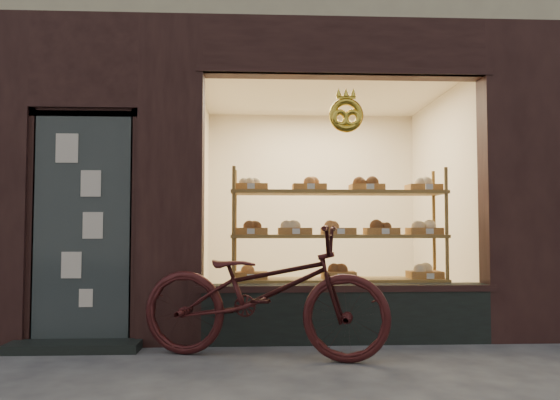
{
  "coord_description": "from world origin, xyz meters",
  "views": [
    {
      "loc": [
        -0.42,
        -3.05,
        1.08
      ],
      "look_at": [
        -0.18,
        2.0,
        1.34
      ],
      "focal_mm": 35.0,
      "sensor_mm": 36.0,
      "label": 1
    }
  ],
  "objects": [
    {
      "name": "display_shelf",
      "position": [
        0.45,
        2.55,
        0.87
      ],
      "size": [
        2.2,
        0.45,
        1.7
      ],
      "color": "brown",
      "rests_on": "ground"
    },
    {
      "name": "bicycle",
      "position": [
        -0.34,
        1.55,
        0.55
      ],
      "size": [
        2.22,
        1.25,
        1.11
      ],
      "primitive_type": "imported",
      "rotation": [
        0.0,
        0.0,
        1.31
      ],
      "color": "black",
      "rests_on": "ground"
    }
  ]
}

